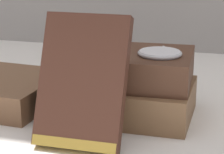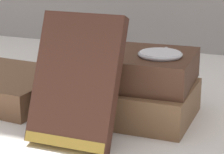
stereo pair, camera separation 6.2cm
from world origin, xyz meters
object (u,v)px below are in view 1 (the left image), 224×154
object	(u,v)px
book_leaning_front	(82,86)
pocket_watch	(160,53)
book_flat_top	(127,67)
book_flat_bottom	(117,98)

from	to	relation	value
book_leaning_front	pocket_watch	world-z (taller)	book_leaning_front
book_flat_top	pocket_watch	bearing A→B (deg)	-11.65
book_flat_top	pocket_watch	world-z (taller)	pocket_watch
book_flat_bottom	pocket_watch	xyz separation A→B (m)	(0.06, 0.00, 0.07)
book_flat_top	book_leaning_front	xyz separation A→B (m)	(-0.03, -0.11, 0.00)
book_leaning_front	pocket_watch	distance (m)	0.13
book_flat_bottom	book_flat_top	distance (m)	0.05
book_flat_top	book_flat_bottom	bearing A→B (deg)	-143.23
book_flat_top	book_leaning_front	distance (m)	0.11
pocket_watch	book_flat_top	bearing A→B (deg)	171.22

